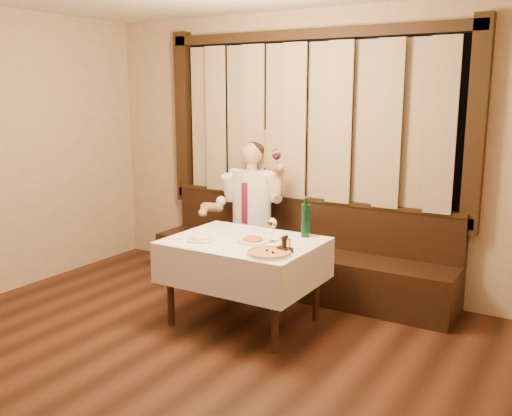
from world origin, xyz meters
The scene contains 10 objects.
room centered at (0.00, 0.97, 1.50)m, with size 5.01×6.01×2.81m.
banquette centered at (0.00, 2.72, 0.31)m, with size 3.20×0.61×0.94m.
dining_table centered at (0.00, 1.70, 0.65)m, with size 1.27×0.97×0.76m.
pizza centered at (0.41, 1.42, 0.77)m, with size 0.36×0.36×0.04m.
pasta_red centered at (0.10, 1.68, 0.79)m, with size 0.28×0.28×0.09m.
pasta_cream centered at (-0.31, 1.50, 0.79)m, with size 0.24×0.24×0.08m.
green_bottle centered at (0.40, 2.07, 0.91)m, with size 0.08×0.08×0.36m.
table_wine_glass centered at (0.24, 1.77, 0.91)m, with size 0.08×0.08×0.21m.
cruet_caddy centered at (0.48, 1.55, 0.80)m, with size 0.13×0.08×0.13m.
seated_man centered at (-0.54, 2.63, 0.86)m, with size 0.84×0.63×1.49m.
Camera 1 is at (2.54, -2.29, 2.01)m, focal length 40.00 mm.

